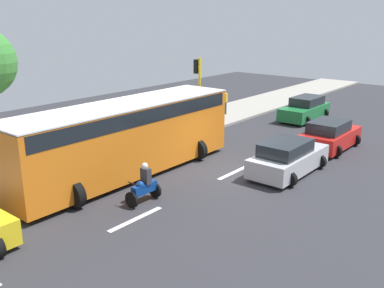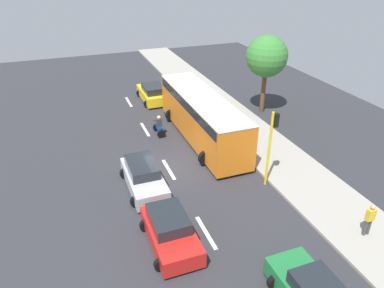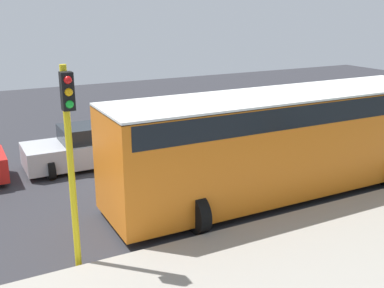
% 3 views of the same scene
% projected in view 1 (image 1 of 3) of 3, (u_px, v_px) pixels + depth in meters
% --- Properties ---
extents(ground_plane, '(40.00, 60.00, 0.10)m').
position_uv_depth(ground_plane, '(235.00, 173.00, 19.24)').
color(ground_plane, '#2D2D33').
extents(sidewalk, '(4.00, 60.00, 0.15)m').
position_uv_depth(sidewalk, '(127.00, 142.00, 23.47)').
color(sidewalk, '#9E998E').
rests_on(sidewalk, ground).
extents(lane_stripe_far_north, '(0.20, 2.40, 0.01)m').
position_uv_depth(lane_stripe_far_north, '(339.00, 123.00, 28.10)').
color(lane_stripe_far_north, white).
rests_on(lane_stripe_far_north, ground).
extents(lane_stripe_north, '(0.20, 2.40, 0.01)m').
position_uv_depth(lane_stripe_north, '(296.00, 143.00, 23.66)').
color(lane_stripe_north, white).
rests_on(lane_stripe_north, ground).
extents(lane_stripe_mid, '(0.20, 2.40, 0.01)m').
position_uv_depth(lane_stripe_mid, '(235.00, 172.00, 19.22)').
color(lane_stripe_mid, white).
rests_on(lane_stripe_mid, ground).
extents(lane_stripe_south, '(0.20, 2.40, 0.01)m').
position_uv_depth(lane_stripe_south, '(136.00, 219.00, 14.78)').
color(lane_stripe_south, white).
rests_on(lane_stripe_south, ground).
extents(car_green, '(2.19, 4.28, 1.52)m').
position_uv_depth(car_green, '(305.00, 109.00, 28.72)').
color(car_green, '#1E7238').
rests_on(car_green, ground).
extents(car_silver, '(2.23, 4.37, 1.52)m').
position_uv_depth(car_silver, '(288.00, 158.00, 18.88)').
color(car_silver, '#B7B7BC').
rests_on(car_silver, ground).
extents(car_red, '(2.29, 3.91, 1.52)m').
position_uv_depth(car_red, '(330.00, 135.00, 22.43)').
color(car_red, red).
rests_on(car_red, ground).
extents(city_bus, '(3.20, 11.00, 3.16)m').
position_uv_depth(city_bus, '(126.00, 134.00, 18.43)').
color(city_bus, orange).
rests_on(city_bus, ground).
extents(motorcycle, '(0.60, 1.30, 1.53)m').
position_uv_depth(motorcycle, '(144.00, 186.00, 15.95)').
color(motorcycle, black).
rests_on(motorcycle, ground).
extents(pedestrian_near_signal, '(0.40, 0.24, 1.69)m').
position_uv_depth(pedestrian_near_signal, '(224.00, 101.00, 29.67)').
color(pedestrian_near_signal, '#3F3F3F').
rests_on(pedestrian_near_signal, sidewalk).
extents(traffic_light_corner, '(0.49, 0.24, 4.50)m').
position_uv_depth(traffic_light_corner, '(198.00, 86.00, 23.89)').
color(traffic_light_corner, yellow).
rests_on(traffic_light_corner, ground).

